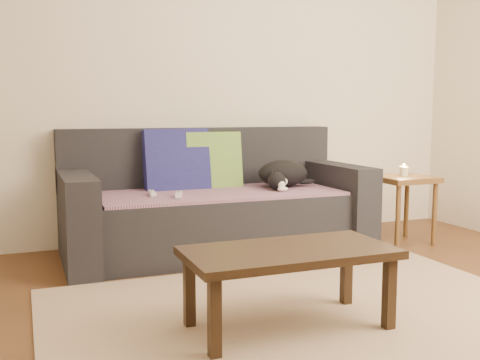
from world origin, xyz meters
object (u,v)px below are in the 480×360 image
Objects in this scene: side_table at (403,188)px; wii_remote_a at (152,193)px; wii_remote_b at (179,195)px; sofa at (215,208)px; coffee_table at (289,259)px; cat at (283,174)px.

wii_remote_a is at bearing 174.65° from side_table.
wii_remote_a is at bearing 67.32° from wii_remote_b.
sofa is 1.53m from coffee_table.
wii_remote_a is 1.44m from coffee_table.
wii_remote_a is 0.29× the size of side_table.
wii_remote_b is 0.16× the size of coffee_table.
side_table reaches higher than wii_remote_b.
sofa is at bearing 168.22° from side_table.
coffee_table is at bearing -163.04° from wii_remote_a.
wii_remote_b is at bearing -143.42° from sofa.
wii_remote_a is at bearing -166.17° from sofa.
wii_remote_b is (0.15, -0.13, 0.00)m from wii_remote_a.
wii_remote_b reaches higher than coffee_table.
cat is 1.63m from coffee_table.
wii_remote_b is at bearing -126.82° from wii_remote_a.
side_table reaches higher than coffee_table.
sofa is 14.00× the size of wii_remote_b.
wii_remote_a is 1.00× the size of wii_remote_b.
coffee_table is (0.17, -1.27, -0.12)m from wii_remote_b.
sofa is at bearing -71.86° from wii_remote_a.
sofa is 0.51m from wii_remote_a.
wii_remote_a and wii_remote_b have the same top height.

